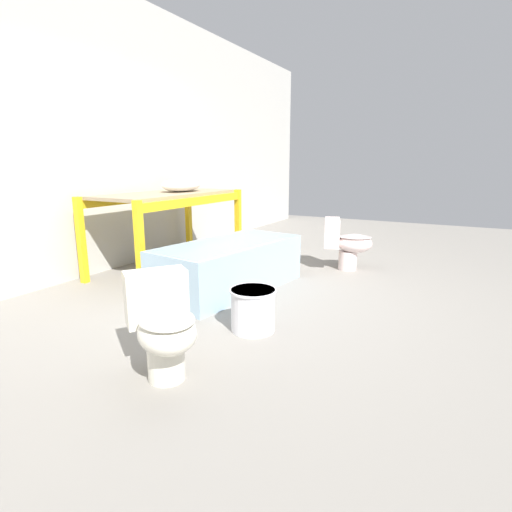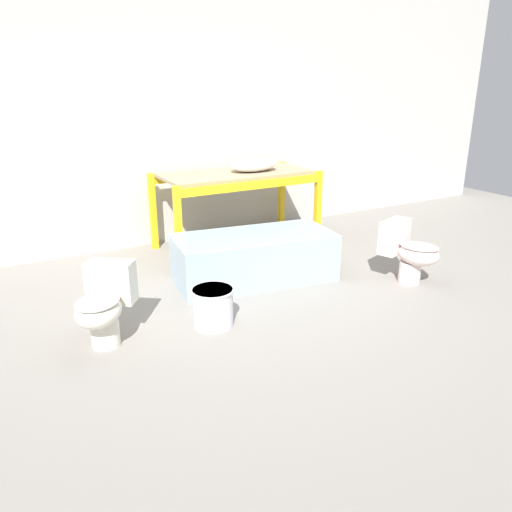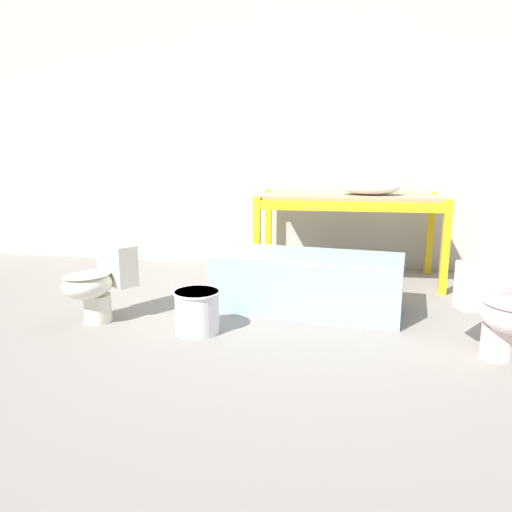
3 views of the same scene
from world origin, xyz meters
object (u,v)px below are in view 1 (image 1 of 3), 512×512
Objects in this scene: bucket_white at (253,309)px; bathtub_main at (229,262)px; sink_basin at (182,185)px; toilet_far at (346,242)px; toilet_near at (163,324)px.

bathtub_main is at bearing 41.99° from bucket_white.
sink_basin is 2.10m from toilet_far.
bucket_white is at bearing 158.75° from toilet_far.
bathtub_main is 1.56m from toilet_far.
toilet_near is at bearing 171.51° from bucket_white.
toilet_near reaches higher than bathtub_main.
toilet_near is (-1.65, -0.59, 0.06)m from bathtub_main.
toilet_far reaches higher than bathtub_main.
sink_basin is 0.90× the size of toilet_near.
sink_basin reaches higher than toilet_near.
bathtub_main reaches higher than bucket_white.
toilet_near is at bearing -152.21° from bathtub_main.
toilet_far is (2.98, -0.23, 0.00)m from toilet_near.
bathtub_main is at bearing -118.78° from sink_basin.
bucket_white is at bearing 27.87° from toilet_near.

